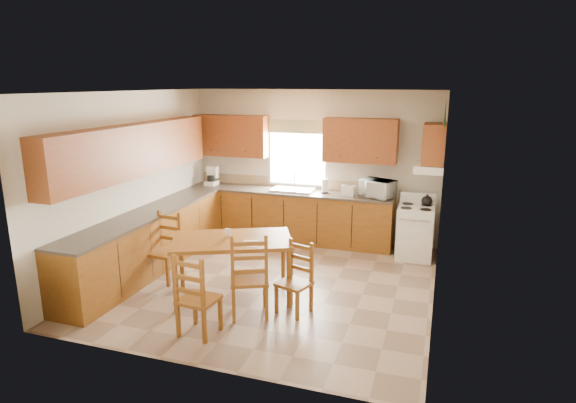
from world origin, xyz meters
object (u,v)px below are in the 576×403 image
(microwave, at_px, (377,188))
(chair_near_left, at_px, (249,274))
(chair_near_right, at_px, (198,294))
(chair_far_left, at_px, (164,248))
(stove, at_px, (415,233))
(dining_table, at_px, (233,268))
(chair_far_right, at_px, (294,279))

(microwave, height_order, chair_near_left, microwave)
(chair_near_right, distance_m, chair_far_left, 1.72)
(stove, distance_m, dining_table, 3.20)
(microwave, distance_m, chair_near_right, 3.91)
(dining_table, bearing_deg, microwave, 34.82)
(chair_near_left, xyz_separation_m, chair_far_right, (0.50, 0.24, -0.09))
(chair_near_right, bearing_deg, chair_far_right, -130.35)
(chair_near_right, bearing_deg, chair_far_left, -39.05)
(chair_near_left, distance_m, chair_near_right, 0.71)
(chair_near_left, distance_m, chair_far_left, 1.70)
(stove, distance_m, chair_far_left, 3.99)
(chair_near_left, bearing_deg, chair_near_right, 33.52)
(dining_table, bearing_deg, chair_far_right, -34.85)
(stove, relative_size, chair_near_left, 0.78)
(microwave, bearing_deg, dining_table, -97.98)
(microwave, bearing_deg, stove, 3.01)
(dining_table, height_order, chair_far_left, chair_far_left)
(stove, height_order, microwave, microwave)
(chair_near_right, relative_size, chair_far_left, 0.99)
(stove, relative_size, chair_near_right, 0.86)
(stove, distance_m, microwave, 0.97)
(chair_far_right, bearing_deg, stove, 80.94)
(dining_table, xyz_separation_m, chair_near_right, (0.04, -1.01, 0.08))
(dining_table, bearing_deg, chair_near_left, -69.09)
(microwave, bearing_deg, chair_near_left, -87.80)
(chair_near_right, xyz_separation_m, chair_far_left, (-1.22, 1.21, 0.01))
(chair_far_left, relative_size, chair_far_right, 1.10)
(chair_near_left, xyz_separation_m, chair_far_left, (-1.59, 0.61, -0.05))
(chair_near_left, xyz_separation_m, chair_near_right, (-0.37, -0.60, -0.05))
(chair_near_left, relative_size, chair_far_right, 1.20)
(stove, xyz_separation_m, chair_far_left, (-3.38, -2.11, 0.07))
(chair_far_left, height_order, chair_far_right, chair_far_left)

